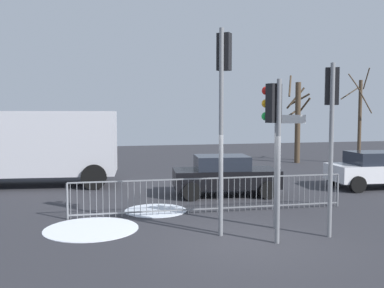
% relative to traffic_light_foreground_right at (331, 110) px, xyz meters
% --- Properties ---
extents(ground_plane, '(60.00, 60.00, 0.00)m').
position_rel_traffic_light_foreground_right_xyz_m(ground_plane, '(-2.11, 0.11, -3.10)').
color(ground_plane, '#2D2D33').
extents(traffic_light_foreground_right, '(0.41, 0.52, 4.22)m').
position_rel_traffic_light_foreground_right_xyz_m(traffic_light_foreground_right, '(0.00, 0.00, 0.00)').
color(traffic_light_foreground_right, slate).
rests_on(traffic_light_foreground_right, ground).
extents(traffic_light_mid_right, '(0.46, 0.48, 5.06)m').
position_rel_traffic_light_foreground_right_xyz_m(traffic_light_mid_right, '(-2.52, 0.73, 0.60)').
color(traffic_light_mid_right, slate).
rests_on(traffic_light_mid_right, ground).
extents(traffic_light_rear_left, '(0.38, 0.54, 3.80)m').
position_rel_traffic_light_foreground_right_xyz_m(traffic_light_rear_left, '(-1.58, -0.14, -0.31)').
color(traffic_light_rear_left, slate).
rests_on(traffic_light_rear_left, ground).
extents(direction_sign_post, '(0.75, 0.30, 3.22)m').
position_rel_traffic_light_foreground_right_xyz_m(direction_sign_post, '(-0.94, 0.93, -1.30)').
color(direction_sign_post, slate).
rests_on(direction_sign_post, ground).
extents(pedestrian_guard_railing, '(8.51, 0.40, 1.07)m').
position_rel_traffic_light_foreground_right_xyz_m(pedestrian_guard_railing, '(-2.11, 3.05, -2.54)').
color(pedestrian_guard_railing, slate).
rests_on(pedestrian_guard_railing, ground).
extents(car_white_trailing, '(3.92, 2.17, 1.47)m').
position_rel_traffic_light_foreground_right_xyz_m(car_white_trailing, '(5.57, 5.51, -2.33)').
color(car_white_trailing, silver).
rests_on(car_white_trailing, ground).
extents(car_black_near, '(3.99, 2.34, 1.47)m').
position_rel_traffic_light_foreground_right_xyz_m(car_black_near, '(-0.86, 5.53, -2.33)').
color(car_black_near, black).
rests_on(car_black_near, ground).
extents(delivery_truck, '(7.29, 3.46, 3.10)m').
position_rel_traffic_light_foreground_right_xyz_m(delivery_truck, '(-7.94, 9.46, -1.36)').
color(delivery_truck, silver).
rests_on(delivery_truck, ground).
extents(bare_tree_left, '(1.57, 1.42, 5.65)m').
position_rel_traffic_light_foreground_right_xyz_m(bare_tree_left, '(10.03, 12.89, -0.35)').
color(bare_tree_left, '#473828').
rests_on(bare_tree_left, ground).
extents(bare_tree_right, '(1.59, 1.16, 5.33)m').
position_rel_traffic_light_foreground_right_xyz_m(bare_tree_right, '(6.74, 14.31, -0.45)').
color(bare_tree_right, '#473828').
rests_on(bare_tree_right, ground).
extents(snow_patch_kerb, '(2.45, 2.45, 0.01)m').
position_rel_traffic_light_foreground_right_xyz_m(snow_patch_kerb, '(-5.70, 2.03, -3.09)').
color(snow_patch_kerb, white).
rests_on(snow_patch_kerb, ground).
extents(snow_patch_island, '(1.93, 1.93, 0.01)m').
position_rel_traffic_light_foreground_right_xyz_m(snow_patch_island, '(-3.72, 3.70, -3.09)').
color(snow_patch_island, silver).
rests_on(snow_patch_island, ground).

